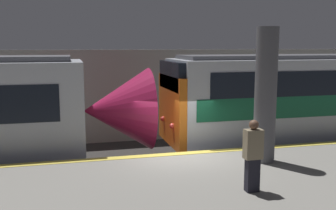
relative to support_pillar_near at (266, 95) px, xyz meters
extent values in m
plane|color=#33302D|center=(-1.91, 1.39, -2.90)|extent=(120.00, 120.00, 0.00)
cube|color=gray|center=(-1.91, -1.02, -2.35)|extent=(40.00, 4.82, 1.09)
cube|color=#EAD14C|center=(-1.91, 1.24, -1.80)|extent=(40.00, 0.30, 0.01)
cube|color=#B2AD9E|center=(-1.91, 7.58, -0.88)|extent=(50.00, 0.15, 4.03)
cylinder|color=#56565B|center=(0.00, 0.00, 0.00)|extent=(0.58, 0.58, 3.61)
cone|color=#B21E4C|center=(-3.54, 3.55, -0.81)|extent=(2.20, 2.77, 2.77)
sphere|color=#F2EFCC|center=(-2.59, 3.55, -1.26)|extent=(0.20, 0.20, 0.20)
cube|color=orange|center=(-1.64, 3.55, -0.90)|extent=(0.25, 2.85, 2.39)
cube|color=black|center=(-1.64, 3.55, 0.29)|extent=(0.25, 2.56, 0.96)
sphere|color=#EA4C42|center=(-1.80, 2.89, -1.32)|extent=(0.18, 0.18, 0.18)
sphere|color=#EA4C42|center=(-1.80, 4.20, -1.32)|extent=(0.18, 0.18, 0.18)
cube|color=black|center=(-1.32, -1.98, -1.44)|extent=(0.28, 0.20, 0.73)
cube|color=gray|center=(-1.32, -1.98, -0.76)|extent=(0.38, 0.24, 0.63)
sphere|color=brown|center=(-1.32, -1.98, -0.34)|extent=(0.21, 0.21, 0.21)
camera|label=1|loc=(-5.09, -9.40, 1.33)|focal=42.00mm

